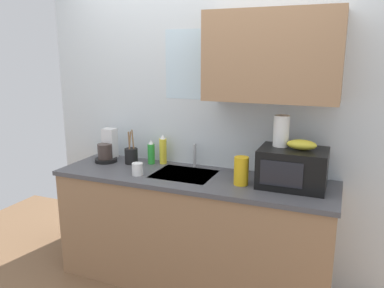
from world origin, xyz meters
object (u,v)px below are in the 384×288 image
microwave (293,168)px  banana_bunch (302,145)px  dish_soap_bottle_yellow (163,150)px  dish_soap_bottle_green (151,153)px  cereal_canister (241,171)px  paper_towel_roll (281,131)px  mug_white (137,169)px  utensil_crock (131,155)px  coffee_maker (107,149)px

microwave → banana_bunch: 0.18m
dish_soap_bottle_yellow → microwave: bearing=-8.9°
dish_soap_bottle_green → cereal_canister: size_ratio=1.02×
banana_bunch → dish_soap_bottle_green: 1.26m
paper_towel_roll → cereal_canister: paper_towel_roll is taller
microwave → dish_soap_bottle_green: 1.19m
microwave → mug_white: microwave is taller
microwave → dish_soap_bottle_green: (-1.18, 0.13, -0.04)m
paper_towel_roll → dish_soap_bottle_green: paper_towel_roll is taller
microwave → mug_white: (-1.13, -0.19, -0.09)m
microwave → utensil_crock: 1.35m
paper_towel_roll → cereal_canister: 0.40m
microwave → mug_white: bearing=-170.6°
microwave → coffee_maker: size_ratio=1.64×
cereal_canister → paper_towel_roll: bearing=32.0°
dish_soap_bottle_green → mug_white: dish_soap_bottle_green is taller
banana_bunch → mug_white: bearing=-170.9°
banana_bunch → coffee_maker: bearing=177.9°
paper_towel_roll → utensil_crock: (-1.25, 0.02, -0.31)m
mug_white → utensil_crock: 0.34m
dish_soap_bottle_yellow → dish_soap_bottle_green: 0.10m
cereal_canister → coffee_maker: bearing=172.7°
utensil_crock → dish_soap_bottle_green: bearing=19.6°
microwave → dish_soap_bottle_yellow: microwave is taller
dish_soap_bottle_green → paper_towel_roll: bearing=-4.1°
microwave → paper_towel_roll: size_ratio=2.09×
microwave → dish_soap_bottle_yellow: 1.11m
paper_towel_roll → mug_white: (-1.03, -0.24, -0.33)m
coffee_maker → dish_soap_bottle_yellow: 0.50m
paper_towel_roll → dish_soap_bottle_yellow: size_ratio=0.88×
banana_bunch → dish_soap_bottle_green: (-1.23, 0.13, -0.21)m
paper_towel_roll → microwave: bearing=-27.4°
cereal_canister → banana_bunch: bearing=14.4°
microwave → banana_bunch: bearing=1.8°
coffee_maker → dish_soap_bottle_green: size_ratio=1.36×
banana_bunch → coffee_maker: (-1.63, 0.06, -0.20)m
cereal_canister → dish_soap_bottle_green: bearing=164.9°
mug_white → utensil_crock: size_ratio=0.33×
dish_soap_bottle_yellow → dish_soap_bottle_green: (-0.09, -0.04, -0.02)m
microwave → cereal_canister: bearing=-163.8°
banana_bunch → paper_towel_roll: (-0.15, 0.05, 0.08)m
microwave → utensil_crock: utensil_crock is taller
microwave → dish_soap_bottle_green: microwave is taller
banana_bunch → dish_soap_bottle_yellow: (-1.14, 0.17, -0.19)m
microwave → cereal_canister: (-0.34, -0.10, -0.03)m
dish_soap_bottle_yellow → mug_white: size_ratio=2.63×
paper_towel_roll → utensil_crock: 1.28m
microwave → dish_soap_bottle_yellow: bearing=171.1°
banana_bunch → paper_towel_roll: 0.18m
paper_towel_roll → utensil_crock: bearing=179.1°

